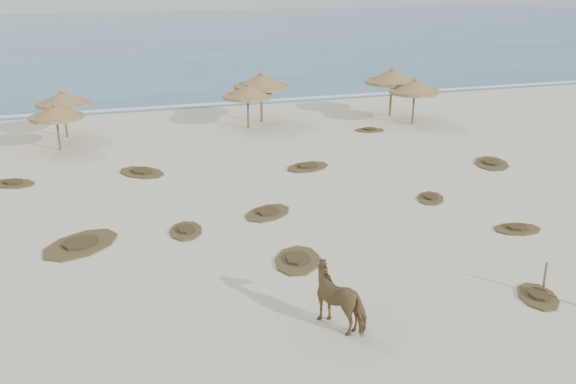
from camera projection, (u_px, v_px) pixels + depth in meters
name	position (u px, v px, depth m)	size (l,w,h in m)	color
ground	(310.00, 278.00, 18.89)	(160.00, 160.00, 0.00)	beige
ocean	(124.00, 36.00, 86.33)	(200.00, 100.00, 0.01)	#2B5B81
foam_line	(178.00, 106.00, 42.27)	(70.00, 0.60, 0.01)	white
palapa_1	(63.00, 99.00, 33.94)	(3.49, 3.49, 2.64)	brown
palapa_2	(56.00, 113.00, 31.41)	(3.21, 3.21, 2.47)	brown
palapa_3	(261.00, 82.00, 37.29)	(4.28, 4.28, 3.04)	brown
palapa_4	(248.00, 92.00, 35.79)	(3.20, 3.20, 2.66)	brown
palapa_5	(415.00, 87.00, 36.82)	(3.33, 3.33, 2.75)	brown
palapa_6	(392.00, 77.00, 38.79)	(3.36, 3.36, 3.06)	brown
horse	(342.00, 297.00, 16.17)	(0.84, 1.84, 1.56)	brown
fence_post_far	(545.00, 279.00, 17.75)	(0.07, 0.07, 0.98)	#695F4F
scrub_1	(81.00, 244.00, 21.07)	(3.36, 3.33, 0.16)	brown
scrub_2	(186.00, 230.00, 22.15)	(1.46, 1.95, 0.16)	brown
scrub_3	(268.00, 212.00, 23.78)	(2.49, 2.36, 0.16)	brown
scrub_4	(430.00, 198.00, 25.29)	(1.74, 1.93, 0.16)	brown
scrub_5	(491.00, 163.00, 29.79)	(2.43, 2.80, 0.16)	brown
scrub_6	(13.00, 183.00, 27.02)	(2.29, 2.04, 0.16)	brown
scrub_7	(307.00, 167.00, 29.26)	(2.55, 2.10, 0.16)	brown
scrub_9	(297.00, 260.00, 19.92)	(2.18, 2.58, 0.16)	brown
scrub_10	(370.00, 130.00, 35.90)	(1.90, 1.49, 0.16)	brown
scrub_12	(538.00, 296.00, 17.72)	(1.55, 1.89, 0.16)	brown
scrub_13	(142.00, 172.00, 28.48)	(2.63, 2.76, 0.16)	brown
scrub_14	(517.00, 229.00, 22.31)	(1.83, 1.34, 0.16)	brown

